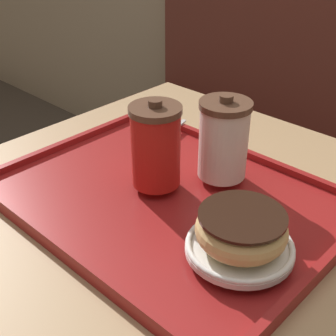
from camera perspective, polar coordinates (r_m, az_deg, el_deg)
The scene contains 8 objects.
booth_bench at distance 1.69m, azimuth 13.18°, elevation -0.42°, with size 1.30×0.44×1.00m.
cafe_table at distance 0.85m, azimuth -0.27°, elevation -15.59°, with size 0.78×0.84×0.74m.
serving_tray at distance 0.74m, azimuth -0.00°, elevation -3.77°, with size 0.52×0.40×0.02m.
coffee_cup_front at distance 0.72m, azimuth -1.51°, elevation 2.77°, with size 0.08×0.08×0.14m.
coffee_cup_rear at distance 0.75m, azimuth 6.78°, elevation 3.54°, with size 0.08×0.08×0.14m.
plate_with_chocolate_donut at distance 0.62m, azimuth 8.72°, elevation -9.47°, with size 0.14×0.14×0.01m.
donut_chocolate_glazed at distance 0.60m, azimuth 8.94°, elevation -7.31°, with size 0.12×0.12×0.04m.
spoon at distance 0.86m, azimuth -1.73°, elevation 2.93°, with size 0.06×0.17×0.01m.
Camera 1 is at (0.41, -0.42, 1.17)m, focal length 50.00 mm.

